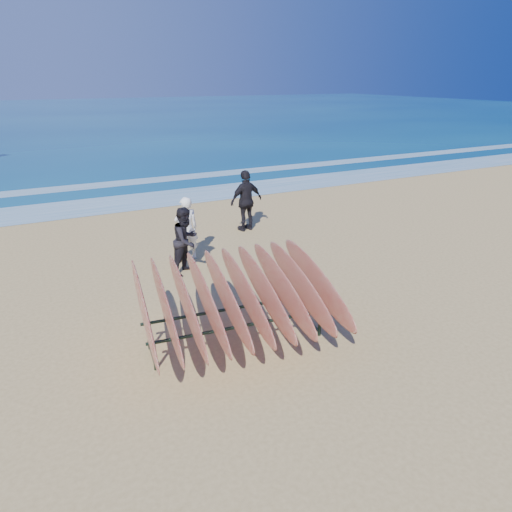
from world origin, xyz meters
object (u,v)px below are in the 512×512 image
Objects in this scene: person_white at (186,229)px; surfboard_rack at (236,295)px; person_dark_a at (186,240)px; person_dark_b at (246,201)px.

surfboard_rack is at bearing 82.77° from person_white.
person_white is 1.02× the size of person_dark_a.
person_dark_b is at bearing 68.88° from surfboard_rack.
person_dark_a is (-0.27, -0.79, -0.02)m from person_white.
person_dark_a is at bearing 31.88° from person_dark_b.
surfboard_rack is 1.88× the size of person_dark_b.
person_white is 0.84m from person_dark_a.
surfboard_rack is 3.40m from person_dark_a.
person_white is 2.82m from person_dark_b.
person_white is at bearing 23.22° from person_dark_b.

